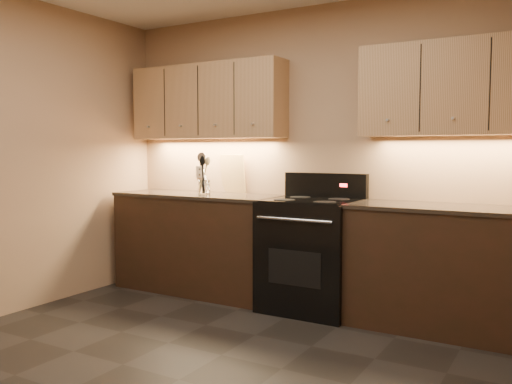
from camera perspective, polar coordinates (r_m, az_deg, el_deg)
floor at (r=3.38m, az=-8.11°, el=-18.98°), size 4.00×4.00×0.00m
wall_back at (r=4.83m, az=6.67°, el=3.93°), size 4.00×0.04×2.60m
counter_left at (r=5.19m, az=-6.01°, el=-5.28°), size 1.62×0.62×0.93m
counter_right at (r=4.28m, az=19.64°, el=-7.62°), size 1.46×0.62×0.93m
stove at (r=4.59m, az=5.89°, el=-6.41°), size 0.76×0.68×1.14m
upper_cab_left at (r=5.26m, az=-5.15°, el=9.43°), size 1.60×0.30×0.70m
upper_cab_right at (r=4.36m, az=20.48°, el=10.21°), size 1.44×0.30×0.70m
outlet_plate at (r=5.48m, az=-5.93°, el=2.11°), size 0.08×0.01×0.12m
utensil_crock at (r=5.04m, az=-5.46°, el=0.45°), size 0.13×0.13×0.13m
cutting_board at (r=5.23m, az=-2.45°, el=1.94°), size 0.30×0.11×0.37m
wooden_spoon at (r=5.04m, az=-5.86°, el=1.82°), size 0.11×0.14×0.34m
black_spoon at (r=5.05m, az=-5.53°, el=1.84°), size 0.08×0.10×0.34m
black_turner at (r=5.00m, az=-5.48°, el=1.71°), size 0.13×0.11×0.33m
steel_spatula at (r=5.03m, az=-5.03°, el=2.10°), size 0.22×0.14×0.39m
steel_skimmer at (r=5.01m, az=-5.25°, el=2.00°), size 0.19×0.15×0.39m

